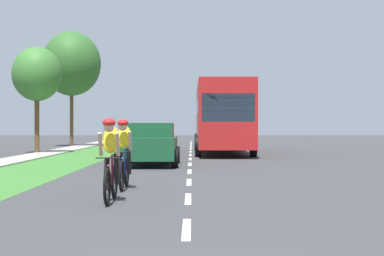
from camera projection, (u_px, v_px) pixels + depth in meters
name	position (u px, v px, depth m)	size (l,w,h in m)	color
ground_plane	(187.00, 162.00, 23.82)	(120.00, 120.00, 0.00)	#38383A
grass_verge	(59.00, 162.00, 23.80)	(2.85, 70.00, 0.01)	#38722D
sidewalk_concrete	(3.00, 162.00, 23.79)	(1.48, 70.00, 0.10)	#9E998E
lane_markings_center	(188.00, 157.00, 27.82)	(0.12, 54.30, 0.01)	white
cyclist_lead	(108.00, 159.00, 11.51)	(0.42, 1.72, 1.58)	black
cyclist_trailing	(121.00, 153.00, 13.88)	(0.42, 1.72, 1.58)	black
sedan_dark_green	(149.00, 144.00, 22.07)	(1.98, 4.30, 1.52)	#194C2D
bus_red	(219.00, 115.00, 31.56)	(2.78, 11.60, 3.48)	red
street_tree_near	(34.00, 74.00, 31.14)	(2.50, 2.50, 5.41)	brown
street_tree_far	(69.00, 64.00, 41.14)	(3.91, 3.91, 7.71)	brown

